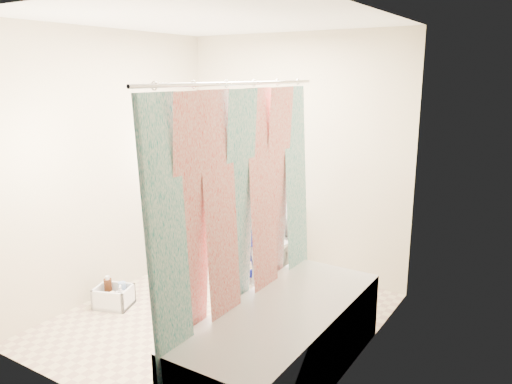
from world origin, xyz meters
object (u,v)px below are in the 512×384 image
Objects in this scene: bathtub at (283,340)px; cleaning_caddy at (115,297)px; toilet at (273,244)px; plumber at (244,206)px.

bathtub is 1.78m from cleaning_caddy.
toilet is 0.53m from plumber.
toilet is 1.58m from cleaning_caddy.
toilet is at bearing 37.39° from cleaning_caddy.
cleaning_caddy is at bearing -122.49° from toilet.
toilet is 1.91× the size of cleaning_caddy.
toilet is (-0.92, 1.42, 0.09)m from bathtub.
cleaning_caddy is at bearing -43.12° from plumber.
toilet is at bearing 135.31° from plumber.
toilet reaches higher than bathtub.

